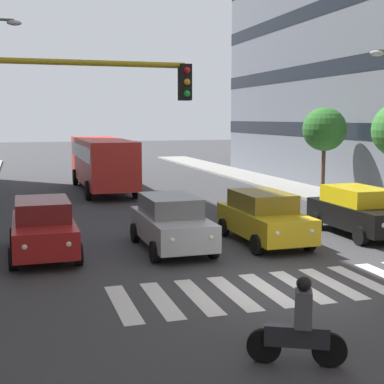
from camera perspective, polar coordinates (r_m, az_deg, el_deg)
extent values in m
plane|color=#38383A|center=(14.28, 9.37, -9.63)|extent=(180.00, 180.00, 0.00)
cube|color=black|center=(39.07, 15.77, 6.26)|extent=(8.62, 21.78, 0.90)
cube|color=black|center=(39.16, 15.96, 11.38)|extent=(8.62, 21.78, 0.90)
cube|color=black|center=(39.57, 16.15, 16.44)|extent=(8.62, 21.78, 0.90)
cube|color=silver|center=(15.39, 16.98, -8.59)|extent=(0.45, 2.80, 0.01)
cube|color=silver|center=(14.91, 14.08, -9.00)|extent=(0.45, 2.80, 0.01)
cube|color=silver|center=(14.48, 10.99, -9.41)|extent=(0.45, 2.80, 0.01)
cube|color=silver|center=(14.09, 7.71, -9.82)|extent=(0.45, 2.80, 0.01)
cube|color=silver|center=(13.75, 4.25, -10.21)|extent=(0.45, 2.80, 0.01)
cube|color=silver|center=(13.46, 0.63, -10.59)|extent=(0.45, 2.80, 0.01)
cube|color=silver|center=(13.23, -3.16, -10.93)|extent=(0.45, 2.80, 0.01)
cube|color=silver|center=(13.05, -7.07, -11.24)|extent=(0.45, 2.80, 0.01)
cube|color=black|center=(20.96, 16.69, -2.31)|extent=(1.80, 4.40, 0.80)
cube|color=yellow|center=(21.02, 16.46, -0.34)|extent=(1.58, 2.46, 0.60)
cylinder|color=black|center=(19.35, 16.82, -4.33)|extent=(0.22, 0.64, 0.64)
cylinder|color=black|center=(22.71, 16.51, -2.59)|extent=(0.22, 0.64, 0.64)
cylinder|color=black|center=(21.77, 12.56, -2.88)|extent=(0.22, 0.64, 0.64)
sphere|color=white|center=(18.89, 18.88, -3.21)|extent=(0.18, 0.18, 0.18)
cube|color=gold|center=(18.97, 7.37, -3.07)|extent=(1.80, 4.40, 0.80)
cube|color=olive|center=(19.03, 7.16, -0.89)|extent=(1.58, 2.46, 0.60)
cylinder|color=black|center=(18.18, 11.85, -4.92)|extent=(0.22, 0.64, 0.64)
cylinder|color=black|center=(17.39, 6.64, -5.37)|extent=(0.22, 0.64, 0.64)
cylinder|color=black|center=(20.71, 7.95, -3.30)|extent=(0.22, 0.64, 0.64)
cylinder|color=black|center=(20.02, 3.28, -3.62)|extent=(0.22, 0.64, 0.64)
sphere|color=white|center=(17.33, 12.08, -3.91)|extent=(0.18, 0.18, 0.18)
sphere|color=white|center=(16.80, 8.64, -4.19)|extent=(0.18, 0.18, 0.18)
cube|color=#B2B7BC|center=(17.91, -2.10, -3.64)|extent=(1.80, 4.40, 0.80)
cube|color=slate|center=(17.98, -2.28, -1.33)|extent=(1.58, 2.46, 0.60)
cylinder|color=black|center=(16.90, 2.16, -5.71)|extent=(0.22, 0.64, 0.64)
cylinder|color=black|center=(16.40, -3.82, -6.13)|extent=(0.22, 0.64, 0.64)
cylinder|color=black|center=(19.60, -0.66, -3.85)|extent=(0.22, 0.64, 0.64)
cylinder|color=black|center=(19.17, -5.84, -4.15)|extent=(0.22, 0.64, 0.64)
sphere|color=white|center=(16.04, 1.90, -4.67)|extent=(0.18, 0.18, 0.18)
sphere|color=white|center=(15.71, -2.09, -4.93)|extent=(0.18, 0.18, 0.18)
cube|color=maroon|center=(17.69, -14.93, -4.04)|extent=(1.80, 4.40, 0.80)
cube|color=maroon|center=(17.76, -15.03, -1.70)|extent=(1.58, 2.46, 0.60)
cylinder|color=black|center=(16.42, -11.51, -6.26)|extent=(0.22, 0.64, 0.64)
cylinder|color=black|center=(16.35, -17.84, -6.53)|extent=(0.22, 0.64, 0.64)
cylinder|color=black|center=(19.24, -12.38, -4.24)|extent=(0.22, 0.64, 0.64)
cylinder|color=black|center=(19.18, -17.76, -4.47)|extent=(0.22, 0.64, 0.64)
sphere|color=white|center=(15.60, -12.48, -5.20)|extent=(0.18, 0.18, 0.18)
sphere|color=white|center=(15.56, -16.73, -5.38)|extent=(0.18, 0.18, 0.18)
cube|color=red|center=(32.89, -9.19, 3.20)|extent=(2.50, 10.50, 2.50)
cube|color=black|center=(32.85, -9.21, 4.15)|extent=(2.52, 9.87, 0.80)
cylinder|color=black|center=(29.61, -5.74, 0.35)|extent=(0.28, 1.00, 1.00)
cylinder|color=black|center=(29.22, -10.55, 0.16)|extent=(0.28, 1.00, 1.00)
cylinder|color=black|center=(36.28, -7.90, 1.64)|extent=(0.28, 1.00, 1.00)
cylinder|color=black|center=(35.97, -11.83, 1.50)|extent=(0.28, 1.00, 1.00)
cylinder|color=black|center=(10.05, 7.35, -15.31)|extent=(0.58, 0.36, 0.60)
cylinder|color=black|center=(10.09, 13.84, -15.40)|extent=(0.58, 0.36, 0.60)
cube|color=#232328|center=(9.97, 10.63, -14.21)|extent=(1.09, 0.70, 0.36)
cube|color=#4C4C51|center=(9.81, 11.30, -11.61)|extent=(0.41, 0.45, 0.64)
sphere|color=black|center=(9.67, 11.37, -9.15)|extent=(0.26, 0.26, 0.26)
cylinder|color=#AD991E|center=(11.68, -11.93, 12.82)|extent=(4.61, 0.12, 0.12)
cube|color=black|center=(12.10, -0.73, 11.13)|extent=(0.24, 0.28, 0.76)
sphere|color=red|center=(11.97, -0.52, 12.32)|extent=(0.14, 0.14, 0.14)
sphere|color=orange|center=(11.95, -0.52, 11.17)|extent=(0.14, 0.14, 0.14)
sphere|color=green|center=(11.94, -0.52, 10.02)|extent=(0.14, 0.14, 0.14)
ellipsoid|color=#B7BCC1|center=(21.25, 18.35, 13.29)|extent=(0.56, 0.28, 0.20)
ellipsoid|color=#B7BCC1|center=(23.10, -17.69, 16.13)|extent=(0.56, 0.28, 0.20)
cylinder|color=#513823|center=(30.11, 13.25, 2.30)|extent=(0.20, 0.20, 2.79)
sphere|color=#2D6B28|center=(30.00, 13.37, 6.25)|extent=(2.28, 2.28, 2.28)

